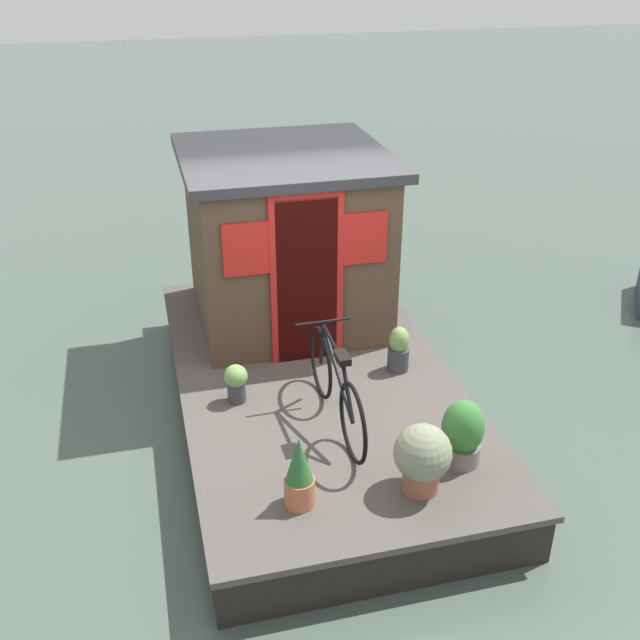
{
  "coord_description": "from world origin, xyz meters",
  "views": [
    {
      "loc": [
        -6.07,
        1.49,
        4.38
      ],
      "look_at": [
        -0.2,
        0.0,
        1.2
      ],
      "focal_mm": 41.93,
      "sensor_mm": 36.0,
      "label": 1
    }
  ],
  "objects_px": {
    "potted_plant_lavender": "(462,433)",
    "potted_plant_sage": "(236,382)",
    "potted_plant_ivy": "(299,473)",
    "houseboat_cabin": "(286,237)",
    "bicycle": "(336,387)",
    "potted_plant_rosemary": "(399,350)",
    "potted_plant_basil": "(422,457)"
  },
  "relations": [
    {
      "from": "bicycle",
      "to": "potted_plant_basil",
      "type": "relative_size",
      "value": 2.89
    },
    {
      "from": "bicycle",
      "to": "potted_plant_rosemary",
      "type": "relative_size",
      "value": 3.53
    },
    {
      "from": "potted_plant_ivy",
      "to": "potted_plant_basil",
      "type": "xyz_separation_m",
      "value": [
        -0.07,
        -0.95,
        0.02
      ]
    },
    {
      "from": "potted_plant_sage",
      "to": "potted_plant_basil",
      "type": "xyz_separation_m",
      "value": [
        -1.57,
        -1.2,
        0.1
      ]
    },
    {
      "from": "houseboat_cabin",
      "to": "potted_plant_lavender",
      "type": "distance_m",
      "value": 3.09
    },
    {
      "from": "potted_plant_lavender",
      "to": "potted_plant_sage",
      "type": "bearing_deg",
      "value": 51.13
    },
    {
      "from": "bicycle",
      "to": "potted_plant_ivy",
      "type": "height_order",
      "value": "bicycle"
    },
    {
      "from": "bicycle",
      "to": "potted_plant_rosemary",
      "type": "bearing_deg",
      "value": -48.98
    },
    {
      "from": "potted_plant_ivy",
      "to": "houseboat_cabin",
      "type": "bearing_deg",
      "value": -10.31
    },
    {
      "from": "potted_plant_ivy",
      "to": "potted_plant_sage",
      "type": "relative_size",
      "value": 1.61
    },
    {
      "from": "bicycle",
      "to": "potted_plant_sage",
      "type": "relative_size",
      "value": 4.41
    },
    {
      "from": "bicycle",
      "to": "potted_plant_sage",
      "type": "bearing_deg",
      "value": 54.29
    },
    {
      "from": "bicycle",
      "to": "potted_plant_basil",
      "type": "xyz_separation_m",
      "value": [
        -1.0,
        -0.41,
        -0.07
      ]
    },
    {
      "from": "potted_plant_lavender",
      "to": "houseboat_cabin",
      "type": "bearing_deg",
      "value": 15.94
    },
    {
      "from": "potted_plant_ivy",
      "to": "potted_plant_basil",
      "type": "distance_m",
      "value": 0.95
    },
    {
      "from": "potted_plant_basil",
      "to": "potted_plant_ivy",
      "type": "bearing_deg",
      "value": 85.96
    },
    {
      "from": "potted_plant_sage",
      "to": "houseboat_cabin",
      "type": "bearing_deg",
      "value": -27.22
    },
    {
      "from": "houseboat_cabin",
      "to": "potted_plant_sage",
      "type": "height_order",
      "value": "houseboat_cabin"
    },
    {
      "from": "potted_plant_rosemary",
      "to": "potted_plant_basil",
      "type": "bearing_deg",
      "value": 166.13
    },
    {
      "from": "bicycle",
      "to": "potted_plant_rosemary",
      "type": "height_order",
      "value": "bicycle"
    },
    {
      "from": "bicycle",
      "to": "potted_plant_lavender",
      "type": "xyz_separation_m",
      "value": [
        -0.76,
        -0.85,
        -0.1
      ]
    },
    {
      "from": "bicycle",
      "to": "houseboat_cabin",
      "type": "bearing_deg",
      "value": -0.62
    },
    {
      "from": "potted_plant_ivy",
      "to": "potted_plant_lavender",
      "type": "height_order",
      "value": "potted_plant_ivy"
    },
    {
      "from": "houseboat_cabin",
      "to": "potted_plant_rosemary",
      "type": "distance_m",
      "value": 1.79
    },
    {
      "from": "houseboat_cabin",
      "to": "potted_plant_ivy",
      "type": "distance_m",
      "value": 3.2
    },
    {
      "from": "potted_plant_ivy",
      "to": "potted_plant_sage",
      "type": "distance_m",
      "value": 1.53
    },
    {
      "from": "houseboat_cabin",
      "to": "potted_plant_ivy",
      "type": "height_order",
      "value": "houseboat_cabin"
    },
    {
      "from": "bicycle",
      "to": "potted_plant_basil",
      "type": "bearing_deg",
      "value": -157.7
    },
    {
      "from": "potted_plant_ivy",
      "to": "potted_plant_rosemary",
      "type": "xyz_separation_m",
      "value": [
        1.67,
        -1.38,
        -0.06
      ]
    },
    {
      "from": "potted_plant_lavender",
      "to": "potted_plant_basil",
      "type": "distance_m",
      "value": 0.51
    },
    {
      "from": "houseboat_cabin",
      "to": "bicycle",
      "type": "height_order",
      "value": "houseboat_cabin"
    },
    {
      "from": "potted_plant_lavender",
      "to": "potted_plant_basil",
      "type": "height_order",
      "value": "same"
    }
  ]
}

